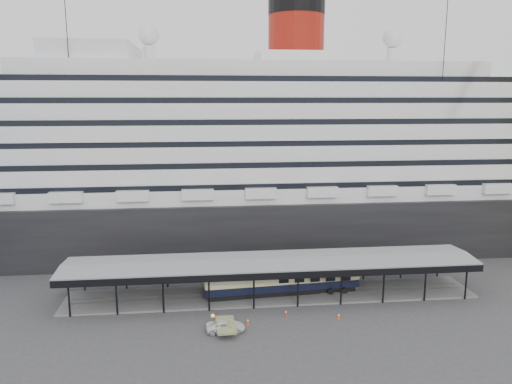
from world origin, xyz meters
TOP-DOWN VIEW (x-y plane):
  - ground at (0.00, 0.00)m, footprint 200.00×200.00m
  - cruise_ship at (0.05, 32.00)m, footprint 130.00×30.00m
  - platform_canopy at (0.00, 5.00)m, footprint 56.00×9.18m
  - port_truck at (-6.85, -5.19)m, footprint 4.57×2.20m
  - pullman_carriage at (1.47, 5.00)m, footprint 21.71×4.48m
  - traffic_cone_left at (0.90, -1.62)m, footprint 0.51×0.51m
  - traffic_cone_mid at (-4.11, -3.59)m, footprint 0.45×0.45m
  - traffic_cone_right at (7.24, -3.25)m, footprint 0.48×0.48m

SIDE VIEW (x-z plane):
  - ground at x=0.00m, z-range 0.00..0.00m
  - traffic_cone_left at x=0.90m, z-range 0.00..0.76m
  - traffic_cone_right at x=7.24m, z-range 0.00..0.76m
  - traffic_cone_mid at x=-4.11m, z-range 0.00..0.78m
  - port_truck at x=-6.85m, z-range 0.00..1.26m
  - platform_canopy at x=0.00m, z-range -0.29..5.01m
  - pullman_carriage at x=1.47m, z-range -8.01..13.16m
  - cruise_ship at x=0.05m, z-range -3.60..40.30m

